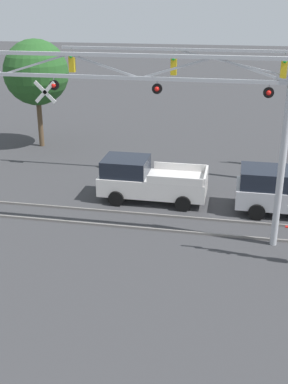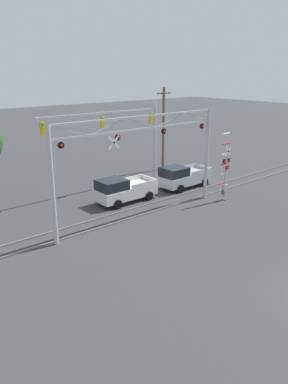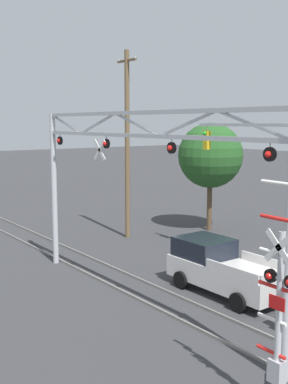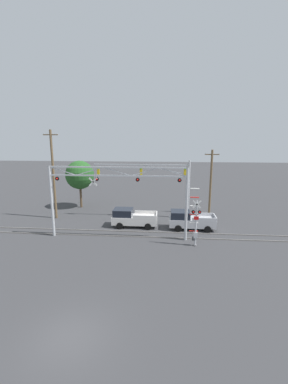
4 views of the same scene
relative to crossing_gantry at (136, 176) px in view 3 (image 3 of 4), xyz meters
name	(u,v)px [view 3 (image 3 of 4)]	position (x,y,z in m)	size (l,w,h in m)	color
rail_track_near	(142,301)	(0.01, 0.28, -4.81)	(80.00, 0.08, 0.10)	gray
rail_track_far	(171,293)	(0.01, 1.72, -4.81)	(80.00, 0.08, 0.10)	gray
crossing_gantry	(136,176)	(0.00, 0.00, 0.00)	(13.73, 0.29, 7.21)	#B7BABF
crossing_signal_mast	(277,325)	(7.51, -1.38, -2.70)	(1.07, 0.35, 5.50)	#B7BABF
pickup_truck_lead	(222,268)	(0.97, 3.55, -3.86)	(5.07, 2.34, 2.03)	silver
utility_pole_left	(127,143)	(-9.00, 5.84, 0.74)	(1.80, 0.28, 10.89)	brown
background_tree_beyond_span	(210,156)	(-7.52, 11.14, -0.12)	(4.06, 4.06, 6.79)	brown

